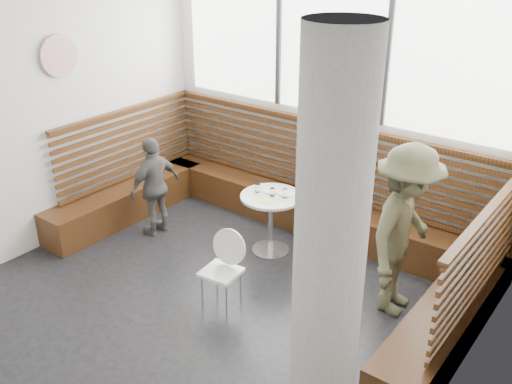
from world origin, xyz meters
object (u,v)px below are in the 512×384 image
Objects in this scene: cafe_table at (271,212)px; adult_man at (404,232)px; cafe_chair at (225,263)px; child_back at (315,197)px; concrete_column at (329,259)px; child_left at (155,186)px.

cafe_table is 0.42× the size of adult_man.
child_back is at bearing 82.09° from cafe_chair.
adult_man is (1.74, -0.14, 0.37)m from cafe_table.
concrete_column is at bearing -48.79° from child_back.
child_left is at bearing 92.24° from adult_man.
cafe_table is at bearing 81.40° from adult_man.
child_left is (-1.49, -0.49, 0.11)m from cafe_table.
child_back is 2.05m from child_left.
child_left is at bearing -161.83° from cafe_table.
child_left is at bearing 155.78° from concrete_column.
concrete_column is 3.20m from child_back.
cafe_chair is 1.86m from child_left.
concrete_column reaches higher than child_back.
child_back is 0.96× the size of child_left.
concrete_column is at bearing -33.21° from cafe_chair.
adult_man is 3.26m from child_left.
concrete_column is 3.01m from cafe_table.
cafe_chair is 0.66× the size of child_back.
child_left reaches higher than cafe_chair.
concrete_column reaches higher than child_left.
cafe_chair is at bearing 152.86° from concrete_column.
cafe_table is (-1.95, 2.04, -1.05)m from concrete_column.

